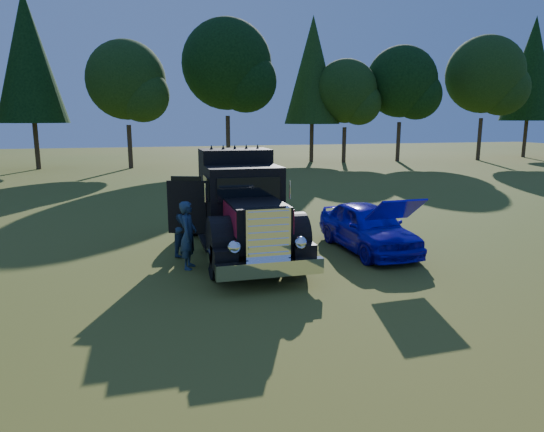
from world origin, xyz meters
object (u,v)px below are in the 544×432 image
at_px(diamond_t_truck, 241,211).
at_px(hotrod_coupe, 368,227).
at_px(spectator_near, 188,235).
at_px(spectator_far, 185,227).

bearing_deg(diamond_t_truck, hotrod_coupe, -9.27).
height_order(diamond_t_truck, spectator_near, diamond_t_truck).
relative_size(diamond_t_truck, hotrod_coupe, 1.66).
xyz_separation_m(spectator_near, spectator_far, (0.02, 1.26, -0.05)).
bearing_deg(spectator_near, diamond_t_truck, -40.92).
distance_m(diamond_t_truck, spectator_near, 1.95).
bearing_deg(diamond_t_truck, spectator_far, 171.65).
distance_m(hotrod_coupe, spectator_far, 5.39).
distance_m(diamond_t_truck, hotrod_coupe, 3.82).
relative_size(hotrod_coupe, spectator_near, 2.41).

